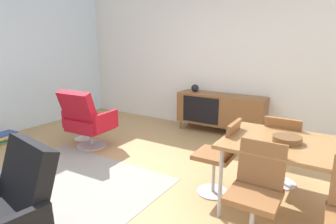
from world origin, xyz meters
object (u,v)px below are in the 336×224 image
(armchair_black_shell, at_px, (5,211))
(wooden_bowl_on_table, at_px, (287,139))
(dining_chair_front_left, at_px, (256,191))
(fruit_bowl, at_px, (81,107))
(side_table_round, at_px, (82,121))
(sideboard, at_px, (220,110))
(dining_chair_back_left, at_px, (283,148))
(dining_chair_near_window, at_px, (220,154))
(lounge_chair_red, at_px, (87,119))
(vase_cobalt, at_px, (195,88))
(magazine_stack, at_px, (5,138))
(dining_table, at_px, (314,151))

(armchair_black_shell, bearing_deg, wooden_bowl_on_table, 48.66)
(dining_chair_front_left, bearing_deg, fruit_bowl, 162.17)
(dining_chair_front_left, xyz_separation_m, side_table_round, (-3.25, 1.04, -0.15))
(sideboard, distance_m, armchair_black_shell, 3.85)
(dining_chair_front_left, xyz_separation_m, armchair_black_shell, (-1.45, -1.24, -0.00))
(dining_chair_front_left, bearing_deg, dining_chair_back_left, 90.02)
(dining_chair_near_window, relative_size, side_table_round, 1.65)
(dining_chair_near_window, xyz_separation_m, dining_chair_front_left, (0.54, -0.56, 0.00))
(lounge_chair_red, relative_size, side_table_round, 1.82)
(vase_cobalt, relative_size, dining_chair_near_window, 0.17)
(side_table_round, bearing_deg, magazine_stack, -137.17)
(wooden_bowl_on_table, xyz_separation_m, armchair_black_shell, (-1.57, -1.78, -0.30))
(sideboard, distance_m, dining_chair_back_left, 2.02)
(dining_chair_back_left, xyz_separation_m, magazine_stack, (-4.17, -0.93, -0.38))
(armchair_black_shell, bearing_deg, vase_cobalt, 96.35)
(sideboard, distance_m, lounge_chair_red, 2.35)
(vase_cobalt, height_order, dining_chair_front_left, vase_cobalt)
(dining_chair_near_window, bearing_deg, dining_table, -0.10)
(dining_chair_back_left, bearing_deg, sideboard, 132.08)
(lounge_chair_red, bearing_deg, fruit_bowl, 148.26)
(armchair_black_shell, bearing_deg, dining_chair_front_left, 40.42)
(sideboard, height_order, armchair_black_shell, armchair_black_shell)
(vase_cobalt, relative_size, armchair_black_shell, 0.15)
(wooden_bowl_on_table, bearing_deg, lounge_chair_red, 175.21)
(sideboard, distance_m, dining_chair_near_window, 2.21)
(wooden_bowl_on_table, height_order, fruit_bowl, wooden_bowl_on_table)
(dining_chair_back_left, distance_m, fruit_bowl, 3.25)
(wooden_bowl_on_table, relative_size, dining_chair_back_left, 0.30)
(vase_cobalt, height_order, dining_table, vase_cobalt)
(dining_table, bearing_deg, magazine_stack, -175.29)
(armchair_black_shell, bearing_deg, dining_table, 44.89)
(dining_chair_near_window, bearing_deg, armchair_black_shell, -116.95)
(dining_chair_near_window, xyz_separation_m, lounge_chair_red, (-2.30, 0.23, -0.00))
(lounge_chair_red, distance_m, side_table_round, 0.50)
(fruit_bowl, height_order, magazine_stack, fruit_bowl)
(side_table_round, bearing_deg, lounge_chair_red, -31.76)
(dining_table, relative_size, lounge_chair_red, 1.69)
(magazine_stack, bearing_deg, fruit_bowl, 42.83)
(dining_table, distance_m, dining_chair_front_left, 0.70)
(dining_chair_near_window, bearing_deg, sideboard, 111.61)
(wooden_bowl_on_table, distance_m, side_table_round, 3.43)
(dining_chair_near_window, bearing_deg, wooden_bowl_on_table, -1.24)
(sideboard, bearing_deg, dining_chair_near_window, -68.39)
(lounge_chair_red, distance_m, magazine_stack, 1.51)
(dining_chair_back_left, bearing_deg, wooden_bowl_on_table, -78.46)
(dining_chair_back_left, height_order, side_table_round, dining_chair_back_left)
(wooden_bowl_on_table, bearing_deg, fruit_bowl, 171.57)
(dining_chair_near_window, relative_size, magazine_stack, 2.08)
(sideboard, bearing_deg, dining_chair_back_left, -47.92)
(dining_table, distance_m, dining_chair_near_window, 0.92)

